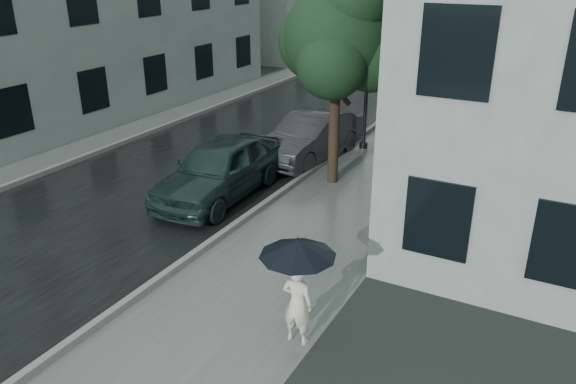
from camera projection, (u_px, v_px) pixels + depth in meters
The scene contains 12 objects.
ground at pixel (244, 287), 11.10m from camera, with size 120.00×120.00×0.00m, color black.
sidewalk at pixel (423, 133), 20.73m from camera, with size 3.50×60.00×0.01m, color slate.
kerb_near at pixel (377, 124), 21.50m from camera, with size 0.15×60.00×0.15m, color slate.
asphalt_road at pixel (296, 115), 23.05m from camera, with size 6.85×60.00×0.00m, color black.
kerb_far at pixel (225, 103), 24.54m from camera, with size 0.15×60.00×0.15m, color slate.
sidewalk_far at pixel (208, 103), 24.97m from camera, with size 1.70×60.00×0.01m, color #4C5451.
pedestrian at pixel (297, 304), 9.25m from camera, with size 0.54×0.35×1.48m, color silver.
umbrella at pixel (298, 248), 8.88m from camera, with size 1.57×1.57×1.03m.
street_tree at pixel (339, 35), 14.78m from camera, with size 3.70×3.36×5.91m.
lamp_post at pixel (364, 53), 17.89m from camera, with size 0.82×0.48×5.58m.
car_near at pixel (220, 169), 14.99m from camera, with size 1.86×4.63×1.58m, color #1A2D2D.
car_far at pixel (311, 136), 17.86m from camera, with size 1.55×4.43×1.46m, color #27292C.
Camera 1 is at (5.25, -7.96, 6.05)m, focal length 35.00 mm.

